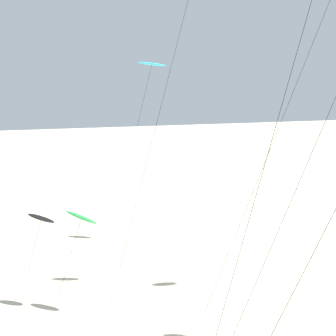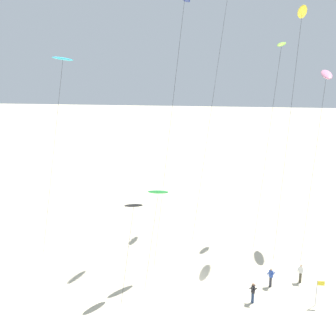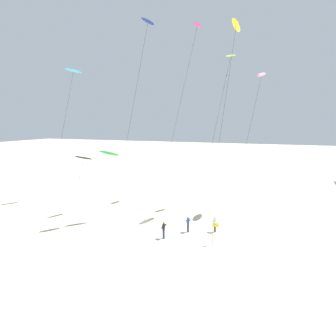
{
  "view_description": "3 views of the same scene",
  "coord_description": "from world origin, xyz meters",
  "px_view_note": "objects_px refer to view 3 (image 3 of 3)",
  "views": [
    {
      "loc": [
        24.13,
        -2.21,
        16.63
      ],
      "look_at": [
        -3.04,
        6.09,
        10.78
      ],
      "focal_mm": 45.36,
      "sensor_mm": 36.0,
      "label": 1
    },
    {
      "loc": [
        1.15,
        -31.96,
        18.27
      ],
      "look_at": [
        -3.75,
        8.11,
        7.58
      ],
      "focal_mm": 44.86,
      "sensor_mm": 36.0,
      "label": 2
    },
    {
      "loc": [
        15.07,
        -29.57,
        11.16
      ],
      "look_at": [
        0.76,
        6.84,
        5.31
      ],
      "focal_mm": 33.64,
      "sensor_mm": 36.0,
      "label": 3
    }
  ],
  "objects_px": {
    "kite_flyer_nearest": "(164,230)",
    "kite_flyer_furthest": "(188,224)",
    "kite_yellow": "(236,27)",
    "kite_black": "(83,158)",
    "kite_magenta": "(197,29)",
    "marker_flag": "(214,229)",
    "kite_pink": "(261,75)",
    "kite_flyer_middle": "(215,224)",
    "kite_navy": "(147,26)",
    "kite_cyan": "(73,72)",
    "kite_lime": "(230,59)",
    "kite_green": "(109,154)"
  },
  "relations": [
    {
      "from": "kite_flyer_nearest",
      "to": "marker_flag",
      "type": "xyz_separation_m",
      "value": [
        4.85,
        0.2,
        0.6
      ]
    },
    {
      "from": "kite_magenta",
      "to": "marker_flag",
      "type": "bearing_deg",
      "value": -68.22
    },
    {
      "from": "kite_navy",
      "to": "kite_magenta",
      "type": "height_order",
      "value": "kite_magenta"
    },
    {
      "from": "kite_pink",
      "to": "kite_flyer_middle",
      "type": "xyz_separation_m",
      "value": [
        -2.96,
        -10.07,
        -15.71
      ]
    },
    {
      "from": "kite_lime",
      "to": "kite_black",
      "type": "xyz_separation_m",
      "value": [
        -12.18,
        -15.05,
        -11.79
      ]
    },
    {
      "from": "kite_cyan",
      "to": "kite_lime",
      "type": "bearing_deg",
      "value": 12.91
    },
    {
      "from": "kite_yellow",
      "to": "marker_flag",
      "type": "xyz_separation_m",
      "value": [
        0.69,
        -12.01,
        -20.55
      ]
    },
    {
      "from": "kite_navy",
      "to": "kite_pink",
      "type": "distance_m",
      "value": 15.2
    },
    {
      "from": "kite_flyer_middle",
      "to": "kite_magenta",
      "type": "bearing_deg",
      "value": 113.87
    },
    {
      "from": "kite_navy",
      "to": "kite_pink",
      "type": "relative_size",
      "value": 1.37
    },
    {
      "from": "kite_magenta",
      "to": "kite_black",
      "type": "relative_size",
      "value": 3.26
    },
    {
      "from": "kite_navy",
      "to": "kite_flyer_middle",
      "type": "xyz_separation_m",
      "value": [
        10.56,
        -6.82,
        -21.87
      ]
    },
    {
      "from": "kite_flyer_nearest",
      "to": "kite_flyer_middle",
      "type": "bearing_deg",
      "value": 40.34
    },
    {
      "from": "kite_navy",
      "to": "kite_lime",
      "type": "relative_size",
      "value": 1.19
    },
    {
      "from": "kite_black",
      "to": "kite_pink",
      "type": "bearing_deg",
      "value": 38.84
    },
    {
      "from": "kite_yellow",
      "to": "kite_green",
      "type": "relative_size",
      "value": 2.79
    },
    {
      "from": "kite_flyer_furthest",
      "to": "kite_magenta",
      "type": "bearing_deg",
      "value": 104.43
    },
    {
      "from": "kite_flyer_furthest",
      "to": "kite_navy",
      "type": "bearing_deg",
      "value": 135.71
    },
    {
      "from": "kite_flyer_furthest",
      "to": "marker_flag",
      "type": "bearing_deg",
      "value": -35.98
    },
    {
      "from": "kite_lime",
      "to": "kite_cyan",
      "type": "distance_m",
      "value": 21.53
    },
    {
      "from": "kite_flyer_middle",
      "to": "marker_flag",
      "type": "height_order",
      "value": "marker_flag"
    },
    {
      "from": "kite_flyer_middle",
      "to": "marker_flag",
      "type": "xyz_separation_m",
      "value": [
        0.68,
        -3.34,
        0.6
      ]
    },
    {
      "from": "kite_green",
      "to": "kite_cyan",
      "type": "distance_m",
      "value": 16.43
    },
    {
      "from": "kite_pink",
      "to": "kite_magenta",
      "type": "height_order",
      "value": "kite_magenta"
    },
    {
      "from": "kite_navy",
      "to": "marker_flag",
      "type": "bearing_deg",
      "value": -42.11
    },
    {
      "from": "kite_yellow",
      "to": "kite_magenta",
      "type": "height_order",
      "value": "kite_magenta"
    },
    {
      "from": "kite_navy",
      "to": "kite_cyan",
      "type": "distance_m",
      "value": 12.61
    },
    {
      "from": "kite_navy",
      "to": "kite_flyer_furthest",
      "type": "xyz_separation_m",
      "value": [
        8.01,
        -7.81,
        -21.87
      ]
    },
    {
      "from": "kite_lime",
      "to": "kite_flyer_middle",
      "type": "distance_m",
      "value": 21.8
    },
    {
      "from": "kite_lime",
      "to": "kite_flyer_middle",
      "type": "height_order",
      "value": "kite_lime"
    },
    {
      "from": "kite_lime",
      "to": "kite_magenta",
      "type": "height_order",
      "value": "kite_magenta"
    },
    {
      "from": "kite_navy",
      "to": "kite_black",
      "type": "distance_m",
      "value": 18.6
    },
    {
      "from": "kite_flyer_furthest",
      "to": "kite_cyan",
      "type": "bearing_deg",
      "value": 157.46
    },
    {
      "from": "kite_green",
      "to": "kite_flyer_middle",
      "type": "distance_m",
      "value": 13.65
    },
    {
      "from": "kite_lime",
      "to": "kite_magenta",
      "type": "relative_size",
      "value": 0.79
    },
    {
      "from": "kite_flyer_furthest",
      "to": "marker_flag",
      "type": "height_order",
      "value": "marker_flag"
    },
    {
      "from": "kite_pink",
      "to": "kite_black",
      "type": "xyz_separation_m",
      "value": [
        -16.36,
        -13.17,
        -9.31
      ]
    },
    {
      "from": "kite_yellow",
      "to": "kite_flyer_middle",
      "type": "distance_m",
      "value": 22.85
    },
    {
      "from": "kite_lime",
      "to": "kite_black",
      "type": "height_order",
      "value": "kite_lime"
    },
    {
      "from": "kite_black",
      "to": "kite_flyer_furthest",
      "type": "height_order",
      "value": "kite_black"
    },
    {
      "from": "kite_yellow",
      "to": "kite_black",
      "type": "height_order",
      "value": "kite_yellow"
    },
    {
      "from": "kite_flyer_nearest",
      "to": "kite_flyer_furthest",
      "type": "distance_m",
      "value": 3.02
    },
    {
      "from": "kite_yellow",
      "to": "kite_navy",
      "type": "bearing_deg",
      "value": -170.02
    },
    {
      "from": "kite_cyan",
      "to": "kite_flyer_furthest",
      "type": "height_order",
      "value": "kite_cyan"
    },
    {
      "from": "kite_magenta",
      "to": "kite_black",
      "type": "height_order",
      "value": "kite_magenta"
    },
    {
      "from": "kite_yellow",
      "to": "kite_lime",
      "type": "xyz_separation_m",
      "value": [
        -1.22,
        3.28,
        -2.96
      ]
    },
    {
      "from": "kite_yellow",
      "to": "kite_lime",
      "type": "height_order",
      "value": "kite_yellow"
    },
    {
      "from": "kite_navy",
      "to": "kite_cyan",
      "type": "bearing_deg",
      "value": 178.36
    },
    {
      "from": "kite_cyan",
      "to": "kite_flyer_nearest",
      "type": "height_order",
      "value": "kite_cyan"
    },
    {
      "from": "kite_pink",
      "to": "kite_lime",
      "type": "relative_size",
      "value": 0.87
    }
  ]
}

